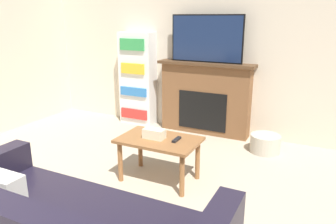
{
  "coord_description": "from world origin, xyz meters",
  "views": [
    {
      "loc": [
        1.51,
        -0.46,
        1.66
      ],
      "look_at": [
        0.01,
        2.56,
        0.68
      ],
      "focal_mm": 35.0,
      "sensor_mm": 36.0,
      "label": 1
    }
  ],
  "objects_px": {
    "tv": "(207,39)",
    "coffee_table": "(159,145)",
    "fireplace": "(205,98)",
    "storage_basket": "(265,144)",
    "bookshelf": "(138,79)"
  },
  "relations": [
    {
      "from": "tv",
      "to": "coffee_table",
      "type": "relative_size",
      "value": 1.26
    },
    {
      "from": "fireplace",
      "to": "tv",
      "type": "height_order",
      "value": "tv"
    },
    {
      "from": "tv",
      "to": "coffee_table",
      "type": "xyz_separation_m",
      "value": [
        0.09,
        -1.59,
        -0.98
      ]
    },
    {
      "from": "fireplace",
      "to": "storage_basket",
      "type": "bearing_deg",
      "value": -20.38
    },
    {
      "from": "bookshelf",
      "to": "storage_basket",
      "type": "relative_size",
      "value": 3.85
    },
    {
      "from": "tv",
      "to": "coffee_table",
      "type": "bearing_deg",
      "value": -86.62
    },
    {
      "from": "coffee_table",
      "to": "fireplace",
      "type": "bearing_deg",
      "value": 93.33
    },
    {
      "from": "fireplace",
      "to": "bookshelf",
      "type": "relative_size",
      "value": 0.97
    },
    {
      "from": "tv",
      "to": "storage_basket",
      "type": "relative_size",
      "value": 2.75
    },
    {
      "from": "coffee_table",
      "to": "tv",
      "type": "bearing_deg",
      "value": 93.38
    },
    {
      "from": "fireplace",
      "to": "storage_basket",
      "type": "relative_size",
      "value": 3.74
    },
    {
      "from": "tv",
      "to": "bookshelf",
      "type": "height_order",
      "value": "tv"
    },
    {
      "from": "fireplace",
      "to": "bookshelf",
      "type": "distance_m",
      "value": 1.14
    },
    {
      "from": "tv",
      "to": "bookshelf",
      "type": "xyz_separation_m",
      "value": [
        -1.13,
        -0.0,
        -0.65
      ]
    },
    {
      "from": "coffee_table",
      "to": "storage_basket",
      "type": "bearing_deg",
      "value": 55.6
    }
  ]
}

